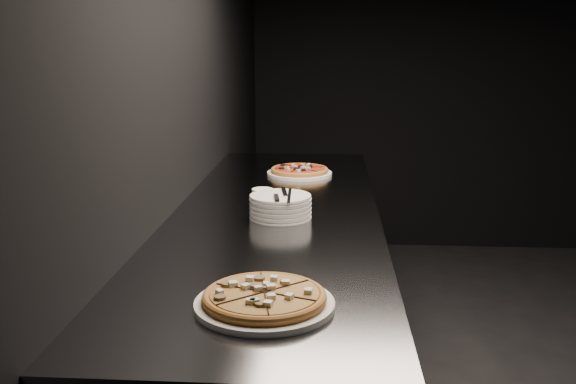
# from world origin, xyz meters

# --- Properties ---
(wall_left) EXTENTS (0.02, 5.00, 2.80)m
(wall_left) POSITION_xyz_m (-2.50, 0.00, 1.40)
(wall_left) COLOR black
(wall_left) RESTS_ON floor
(counter) EXTENTS (0.74, 2.44, 0.92)m
(counter) POSITION_xyz_m (-2.13, 0.00, 0.46)
(counter) COLOR slate
(counter) RESTS_ON floor
(pizza_mushroom) EXTENTS (0.37, 0.37, 0.04)m
(pizza_mushroom) POSITION_xyz_m (-2.08, -0.88, 0.94)
(pizza_mushroom) COLOR white
(pizza_mushroom) RESTS_ON counter
(pizza_tomato) EXTENTS (0.32, 0.32, 0.03)m
(pizza_tomato) POSITION_xyz_m (-2.08, 0.64, 0.94)
(pizza_tomato) COLOR white
(pizza_tomato) RESTS_ON counter
(plate_stack) EXTENTS (0.21, 0.21, 0.08)m
(plate_stack) POSITION_xyz_m (-2.11, -0.09, 0.96)
(plate_stack) COLOR white
(plate_stack) RESTS_ON counter
(cutlery) EXTENTS (0.08, 0.23, 0.01)m
(cutlery) POSITION_xyz_m (-2.10, -0.11, 1.00)
(cutlery) COLOR #B3B6BA
(cutlery) RESTS_ON plate_stack
(ramekin) EXTENTS (0.08, 0.08, 0.07)m
(ramekin) POSITION_xyz_m (-2.19, 0.05, 0.96)
(ramekin) COLOR silver
(ramekin) RESTS_ON counter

